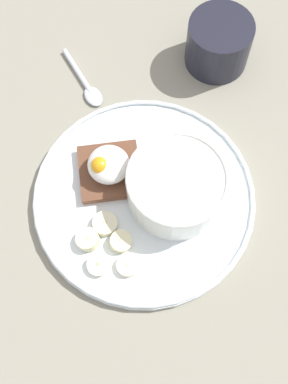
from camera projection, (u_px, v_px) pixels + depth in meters
The scene contains 12 objects.
ground_plane at pixel (144, 203), 73.73cm from camera, with size 120.00×120.00×2.00cm, color gray.
plate at pixel (144, 198), 72.06cm from camera, with size 30.02×30.02×1.60cm.
oatmeal_bowl at pixel (176, 187), 69.05cm from camera, with size 13.15×13.15×6.17cm.
toast_slice at pixel (110, 172), 72.47cm from camera, with size 8.63×8.63×1.31cm.
poached_egg at pixel (108, 165), 70.24cm from camera, with size 5.61×5.57×3.82cm.
banana_slice_front at pixel (105, 224), 69.91cm from camera, with size 4.45×4.42×1.24cm.
banana_slice_left at pixel (127, 266), 67.96cm from camera, with size 3.97×3.97×0.99cm.
banana_slice_back at pixel (121, 241), 68.88cm from camera, with size 3.70×3.58×1.67cm.
banana_slice_right at pixel (88, 240), 68.89cm from camera, with size 4.24×4.17×1.81cm.
banana_slice_inner at pixel (98, 265), 67.84cm from camera, with size 3.77×3.85×1.53cm.
coffee_mug at pixel (219, 43), 77.50cm from camera, with size 9.39×9.39×7.76cm.
spoon at pixel (86, 85), 79.09cm from camera, with size 6.24×10.76×0.80cm.
Camera 1 is at (2.11, 25.62, 70.12)cm, focal length 50.00 mm.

